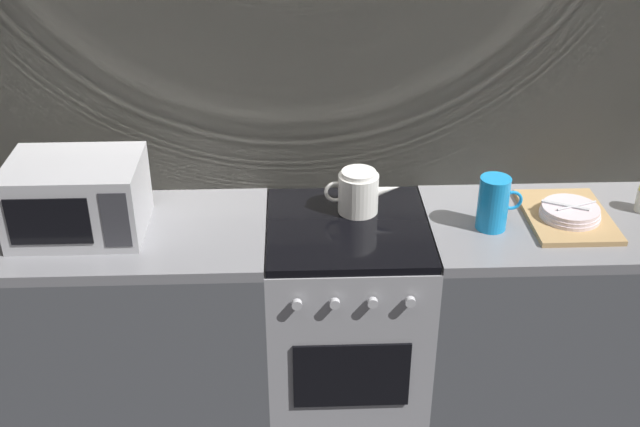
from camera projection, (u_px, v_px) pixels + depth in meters
The scene contains 9 objects.
ground_plane at pixel (344, 409), 3.30m from camera, with size 8.00×8.00×0.00m, color #2D2D33.
back_wall at pixel (344, 114), 2.99m from camera, with size 3.60×0.05×2.40m.
counter_left at pixel (115, 329), 3.05m from camera, with size 1.20×0.60×0.90m.
stove_unit at pixel (346, 324), 3.08m from camera, with size 0.60×0.63×0.90m.
counter_right at pixel (572, 318), 3.11m from camera, with size 1.20×0.60×0.90m.
microwave at pixel (77, 197), 2.76m from camera, with size 0.46×0.35×0.27m.
kettle at pixel (359, 192), 2.91m from camera, with size 0.28×0.15×0.17m.
pitcher at pixel (494, 203), 2.80m from camera, with size 0.16×0.11×0.20m.
dish_pile at pixel (568, 214), 2.88m from camera, with size 0.30×0.40×0.07m.
Camera 1 is at (-0.20, -2.46, 2.34)m, focal length 44.11 mm.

